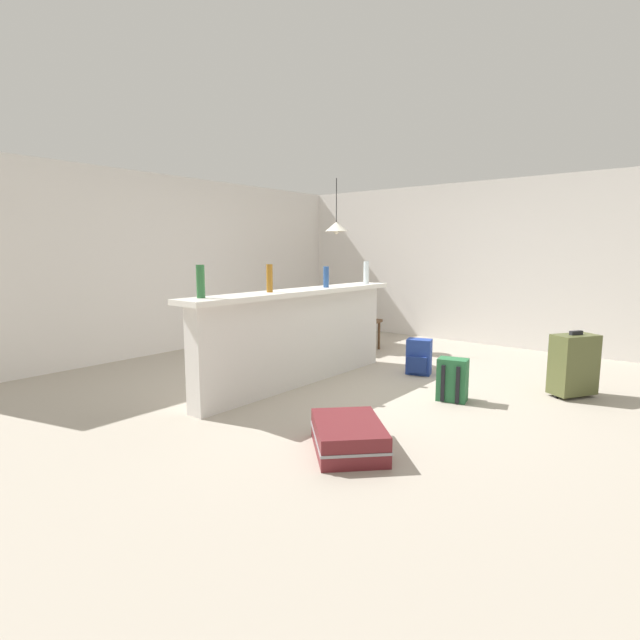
{
  "coord_description": "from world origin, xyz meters",
  "views": [
    {
      "loc": [
        -4.43,
        -3.08,
        1.47
      ],
      "look_at": [
        -0.06,
        0.48,
        0.65
      ],
      "focal_mm": 27.4,
      "sensor_mm": 36.0,
      "label": 1
    }
  ],
  "objects_px": {
    "bottle_green": "(201,281)",
    "suitcase_flat_maroon": "(348,436)",
    "dining_chair_near_partition": "(360,315)",
    "bottle_amber": "(270,278)",
    "bottle_clear": "(366,273)",
    "dining_table": "(335,304)",
    "bottle_blue": "(326,277)",
    "suitcase_upright_olive": "(574,364)",
    "backpack_blue": "(419,357)",
    "backpack_green": "(453,380)",
    "pendant_lamp": "(336,227)"
  },
  "relations": [
    {
      "from": "bottle_green",
      "to": "suitcase_flat_maroon",
      "type": "xyz_separation_m",
      "value": [
        0.09,
        -1.56,
        -1.08
      ]
    },
    {
      "from": "bottle_green",
      "to": "bottle_clear",
      "type": "distance_m",
      "value": 2.42
    },
    {
      "from": "dining_table",
      "to": "bottle_blue",
      "type": "bearing_deg",
      "value": -145.75
    },
    {
      "from": "bottle_amber",
      "to": "pendant_lamp",
      "type": "xyz_separation_m",
      "value": [
        2.35,
        0.95,
        0.62
      ]
    },
    {
      "from": "pendant_lamp",
      "to": "suitcase_flat_maroon",
      "type": "relative_size",
      "value": 0.97
    },
    {
      "from": "bottle_blue",
      "to": "suitcase_flat_maroon",
      "type": "height_order",
      "value": "bottle_blue"
    },
    {
      "from": "dining_chair_near_partition",
      "to": "backpack_green",
      "type": "xyz_separation_m",
      "value": [
        -1.45,
        -2.1,
        -0.31
      ]
    },
    {
      "from": "bottle_blue",
      "to": "dining_chair_near_partition",
      "type": "xyz_separation_m",
      "value": [
        1.52,
        0.57,
        -0.64
      ]
    },
    {
      "from": "bottle_clear",
      "to": "backpack_blue",
      "type": "xyz_separation_m",
      "value": [
        0.01,
        -0.76,
        -0.98
      ]
    },
    {
      "from": "bottle_green",
      "to": "suitcase_upright_olive",
      "type": "bearing_deg",
      "value": -44.01
    },
    {
      "from": "bottle_green",
      "to": "backpack_blue",
      "type": "bearing_deg",
      "value": -20.32
    },
    {
      "from": "dining_chair_near_partition",
      "to": "backpack_green",
      "type": "height_order",
      "value": "dining_chair_near_partition"
    },
    {
      "from": "bottle_clear",
      "to": "dining_chair_near_partition",
      "type": "distance_m",
      "value": 1.17
    },
    {
      "from": "bottle_green",
      "to": "bottle_amber",
      "type": "xyz_separation_m",
      "value": [
        0.81,
        -0.05,
        -0.01
      ]
    },
    {
      "from": "bottle_green",
      "to": "dining_chair_near_partition",
      "type": "xyz_separation_m",
      "value": [
        3.17,
        0.46,
        -0.67
      ]
    },
    {
      "from": "bottle_amber",
      "to": "suitcase_upright_olive",
      "type": "relative_size",
      "value": 0.42
    },
    {
      "from": "bottle_blue",
      "to": "suitcase_upright_olive",
      "type": "xyz_separation_m",
      "value": [
        0.95,
        -2.41,
        -0.83
      ]
    },
    {
      "from": "bottle_clear",
      "to": "dining_table",
      "type": "height_order",
      "value": "bottle_clear"
    },
    {
      "from": "dining_chair_near_partition",
      "to": "suitcase_upright_olive",
      "type": "distance_m",
      "value": 3.04
    },
    {
      "from": "bottle_clear",
      "to": "dining_table",
      "type": "bearing_deg",
      "value": 53.94
    },
    {
      "from": "pendant_lamp",
      "to": "backpack_green",
      "type": "height_order",
      "value": "pendant_lamp"
    },
    {
      "from": "bottle_clear",
      "to": "suitcase_upright_olive",
      "type": "xyz_separation_m",
      "value": [
        0.19,
        -2.38,
        -0.85
      ]
    },
    {
      "from": "dining_chair_near_partition",
      "to": "bottle_amber",
      "type": "bearing_deg",
      "value": -167.73
    },
    {
      "from": "bottle_amber",
      "to": "bottle_green",
      "type": "bearing_deg",
      "value": 176.24
    },
    {
      "from": "dining_chair_near_partition",
      "to": "pendant_lamp",
      "type": "bearing_deg",
      "value": 91.62
    },
    {
      "from": "bottle_amber",
      "to": "suitcase_flat_maroon",
      "type": "distance_m",
      "value": 1.98
    },
    {
      "from": "dining_chair_near_partition",
      "to": "suitcase_flat_maroon",
      "type": "bearing_deg",
      "value": -146.74
    },
    {
      "from": "backpack_green",
      "to": "bottle_green",
      "type": "bearing_deg",
      "value": 136.38
    },
    {
      "from": "dining_chair_near_partition",
      "to": "suitcase_upright_olive",
      "type": "bearing_deg",
      "value": -100.73
    },
    {
      "from": "dining_table",
      "to": "backpack_green",
      "type": "distance_m",
      "value": 3.03
    },
    {
      "from": "bottle_green",
      "to": "pendant_lamp",
      "type": "bearing_deg",
      "value": 15.77
    },
    {
      "from": "bottle_green",
      "to": "bottle_clear",
      "type": "height_order",
      "value": "bottle_green"
    },
    {
      "from": "bottle_amber",
      "to": "bottle_clear",
      "type": "height_order",
      "value": "bottle_clear"
    },
    {
      "from": "backpack_green",
      "to": "bottle_amber",
      "type": "bearing_deg",
      "value": 119.87
    },
    {
      "from": "dining_chair_near_partition",
      "to": "pendant_lamp",
      "type": "distance_m",
      "value": 1.36
    },
    {
      "from": "pendant_lamp",
      "to": "backpack_blue",
      "type": "distance_m",
      "value": 2.51
    },
    {
      "from": "bottle_green",
      "to": "bottle_blue",
      "type": "height_order",
      "value": "bottle_green"
    },
    {
      "from": "bottle_clear",
      "to": "suitcase_flat_maroon",
      "type": "distance_m",
      "value": 2.93
    },
    {
      "from": "bottle_amber",
      "to": "backpack_green",
      "type": "height_order",
      "value": "bottle_amber"
    },
    {
      "from": "bottle_amber",
      "to": "bottle_clear",
      "type": "xyz_separation_m",
      "value": [
        1.61,
        -0.09,
        0.0
      ]
    },
    {
      "from": "bottle_green",
      "to": "bottle_blue",
      "type": "xyz_separation_m",
      "value": [
        1.66,
        -0.11,
        -0.03
      ]
    },
    {
      "from": "suitcase_flat_maroon",
      "to": "suitcase_upright_olive",
      "type": "distance_m",
      "value": 2.7
    },
    {
      "from": "bottle_clear",
      "to": "backpack_blue",
      "type": "distance_m",
      "value": 1.24
    },
    {
      "from": "backpack_blue",
      "to": "dining_chair_near_partition",
      "type": "bearing_deg",
      "value": 61.35
    },
    {
      "from": "bottle_amber",
      "to": "bottle_blue",
      "type": "height_order",
      "value": "bottle_amber"
    },
    {
      "from": "bottle_amber",
      "to": "suitcase_flat_maroon",
      "type": "bearing_deg",
      "value": -115.44
    },
    {
      "from": "dining_chair_near_partition",
      "to": "suitcase_flat_maroon",
      "type": "relative_size",
      "value": 1.11
    },
    {
      "from": "bottle_amber",
      "to": "suitcase_flat_maroon",
      "type": "height_order",
      "value": "bottle_amber"
    },
    {
      "from": "bottle_blue",
      "to": "dining_chair_near_partition",
      "type": "height_order",
      "value": "bottle_blue"
    },
    {
      "from": "bottle_amber",
      "to": "suitcase_upright_olive",
      "type": "bearing_deg",
      "value": -53.89
    }
  ]
}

